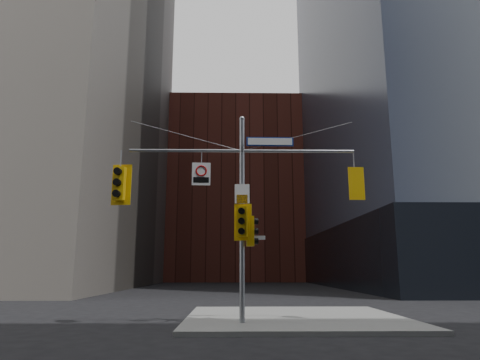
{
  "coord_description": "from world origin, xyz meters",
  "views": [
    {
      "loc": [
        -0.3,
        -12.69,
        1.9
      ],
      "look_at": [
        -0.07,
        2.0,
        4.94
      ],
      "focal_mm": 32.0,
      "sensor_mm": 36.0,
      "label": 1
    }
  ],
  "objects_px": {
    "signal_assembly": "(242,195)",
    "traffic_light_east_arm": "(355,184)",
    "traffic_light_pole_side": "(251,231)",
    "traffic_light_pole_front": "(242,222)",
    "traffic_light_west_arm": "(120,184)",
    "regulatory_sign_arm": "(201,173)",
    "street_sign_blade": "(270,142)"
  },
  "relations": [
    {
      "from": "traffic_light_west_arm",
      "to": "traffic_light_pole_front",
      "type": "height_order",
      "value": "traffic_light_west_arm"
    },
    {
      "from": "traffic_light_east_arm",
      "to": "street_sign_blade",
      "type": "distance_m",
      "value": 3.36
    },
    {
      "from": "signal_assembly",
      "to": "traffic_light_west_arm",
      "type": "relative_size",
      "value": 5.5
    },
    {
      "from": "traffic_light_west_arm",
      "to": "street_sign_blade",
      "type": "bearing_deg",
      "value": 6.61
    },
    {
      "from": "traffic_light_west_arm",
      "to": "regulatory_sign_arm",
      "type": "relative_size",
      "value": 1.79
    },
    {
      "from": "street_sign_blade",
      "to": "signal_assembly",
      "type": "bearing_deg",
      "value": 179.1
    },
    {
      "from": "traffic_light_west_arm",
      "to": "signal_assembly",
      "type": "bearing_deg",
      "value": 6.54
    },
    {
      "from": "traffic_light_pole_side",
      "to": "traffic_light_west_arm",
      "type": "bearing_deg",
      "value": 83.52
    },
    {
      "from": "regulatory_sign_arm",
      "to": "traffic_light_pole_side",
      "type": "bearing_deg",
      "value": -2.42
    },
    {
      "from": "traffic_light_east_arm",
      "to": "signal_assembly",
      "type": "bearing_deg",
      "value": -1.79
    },
    {
      "from": "signal_assembly",
      "to": "traffic_light_east_arm",
      "type": "xyz_separation_m",
      "value": [
        3.98,
        0.0,
        0.38
      ]
    },
    {
      "from": "signal_assembly",
      "to": "regulatory_sign_arm",
      "type": "bearing_deg",
      "value": -179.19
    },
    {
      "from": "traffic_light_pole_front",
      "to": "street_sign_blade",
      "type": "xyz_separation_m",
      "value": [
        1.0,
        0.27,
        2.9
      ]
    },
    {
      "from": "traffic_light_west_arm",
      "to": "street_sign_blade",
      "type": "height_order",
      "value": "street_sign_blade"
    },
    {
      "from": "traffic_light_west_arm",
      "to": "traffic_light_pole_side",
      "type": "height_order",
      "value": "traffic_light_west_arm"
    },
    {
      "from": "signal_assembly",
      "to": "traffic_light_pole_side",
      "type": "bearing_deg",
      "value": 2.11
    },
    {
      "from": "signal_assembly",
      "to": "regulatory_sign_arm",
      "type": "relative_size",
      "value": 9.86
    },
    {
      "from": "traffic_light_east_arm",
      "to": "regulatory_sign_arm",
      "type": "distance_m",
      "value": 5.43
    },
    {
      "from": "signal_assembly",
      "to": "traffic_light_west_arm",
      "type": "bearing_deg",
      "value": 179.81
    },
    {
      "from": "signal_assembly",
      "to": "traffic_light_pole_side",
      "type": "relative_size",
      "value": 7.85
    },
    {
      "from": "traffic_light_pole_side",
      "to": "traffic_light_pole_front",
      "type": "bearing_deg",
      "value": 124.47
    },
    {
      "from": "traffic_light_pole_side",
      "to": "street_sign_blade",
      "type": "relative_size",
      "value": 0.6
    },
    {
      "from": "traffic_light_east_arm",
      "to": "traffic_light_pole_front",
      "type": "bearing_deg",
      "value": 2.05
    },
    {
      "from": "signal_assembly",
      "to": "traffic_light_pole_front",
      "type": "relative_size",
      "value": 6.38
    },
    {
      "from": "traffic_light_west_arm",
      "to": "traffic_light_pole_side",
      "type": "xyz_separation_m",
      "value": [
        4.6,
        -0.0,
        -1.65
      ]
    },
    {
      "from": "street_sign_blade",
      "to": "traffic_light_pole_front",
      "type": "bearing_deg",
      "value": -166.0
    },
    {
      "from": "traffic_light_pole_side",
      "to": "signal_assembly",
      "type": "bearing_deg",
      "value": 85.66
    },
    {
      "from": "traffic_light_east_arm",
      "to": "traffic_light_pole_side",
      "type": "height_order",
      "value": "traffic_light_east_arm"
    },
    {
      "from": "signal_assembly",
      "to": "traffic_light_east_arm",
      "type": "height_order",
      "value": "signal_assembly"
    },
    {
      "from": "traffic_light_pole_front",
      "to": "traffic_light_west_arm",
      "type": "bearing_deg",
      "value": -174.87
    },
    {
      "from": "traffic_light_east_arm",
      "to": "traffic_light_pole_front",
      "type": "relative_size",
      "value": 0.93
    },
    {
      "from": "signal_assembly",
      "to": "street_sign_blade",
      "type": "relative_size",
      "value": 4.73
    }
  ]
}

